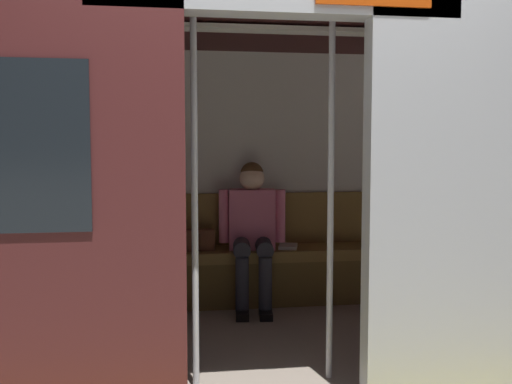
# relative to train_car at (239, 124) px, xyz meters

# --- Properties ---
(train_car) EXTENTS (6.40, 2.53, 2.26)m
(train_car) POSITION_rel_train_car_xyz_m (0.00, 0.00, 0.00)
(train_car) COLOR #ADAFB5
(train_car) RESTS_ON ground_plane
(bench_seat) EXTENTS (2.84, 0.44, 0.46)m
(bench_seat) POSITION_rel_train_car_xyz_m (-0.05, -0.92, -1.12)
(bench_seat) COLOR olive
(bench_seat) RESTS_ON ground_plane
(person_seated) EXTENTS (0.55, 0.70, 1.19)m
(person_seated) POSITION_rel_train_car_xyz_m (-0.22, -0.87, -0.79)
(person_seated) COLOR pink
(person_seated) RESTS_ON ground_plane
(handbag) EXTENTS (0.26, 0.15, 0.17)m
(handbag) POSITION_rel_train_car_xyz_m (0.22, -0.96, -0.92)
(handbag) COLOR brown
(handbag) RESTS_ON bench_seat
(book) EXTENTS (0.20, 0.25, 0.03)m
(book) POSITION_rel_train_car_xyz_m (-0.53, -0.94, -0.99)
(book) COLOR silver
(book) RESTS_ON bench_seat
(grab_pole_door) EXTENTS (0.04, 0.04, 2.12)m
(grab_pole_door) POSITION_rel_train_car_xyz_m (0.33, 0.72, -0.41)
(grab_pole_door) COLOR silver
(grab_pole_door) RESTS_ON ground_plane
(grab_pole_far) EXTENTS (0.04, 0.04, 2.12)m
(grab_pole_far) POSITION_rel_train_car_xyz_m (-0.43, 0.69, -0.41)
(grab_pole_far) COLOR silver
(grab_pole_far) RESTS_ON ground_plane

